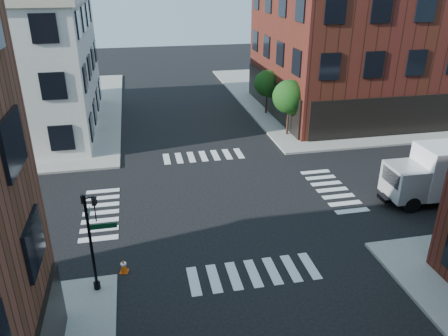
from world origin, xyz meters
name	(u,v)px	position (x,y,z in m)	size (l,w,h in m)	color
ground	(222,201)	(0.00, 0.00, 0.00)	(120.00, 120.00, 0.00)	black
sidewalk_ne	(369,93)	(21.00, 21.00, 0.07)	(30.00, 30.00, 0.15)	gray
building_ne	(399,46)	(20.50, 16.00, 6.00)	(25.00, 16.00, 12.00)	#451C11
tree_near	(290,98)	(7.56, 9.98, 3.16)	(2.69, 2.69, 4.49)	black
tree_far	(268,85)	(7.56, 15.98, 2.87)	(2.43, 2.43, 4.07)	black
signal_pole	(92,232)	(-6.72, -6.68, 2.86)	(1.29, 1.24, 4.60)	black
traffic_cone	(124,266)	(-5.70, -5.70, 0.33)	(0.44, 0.44, 0.68)	#E04E09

